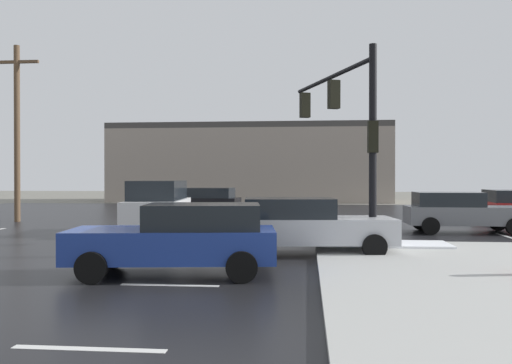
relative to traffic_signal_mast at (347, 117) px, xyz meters
name	(u,v)px	position (x,y,z in m)	size (l,w,h in m)	color
ground_plane	(236,234)	(-3.99, 3.28, -4.11)	(120.00, 120.00, 0.00)	slate
road_asphalt	(236,233)	(-3.99, 3.28, -4.10)	(44.00, 44.00, 0.02)	black
snow_strip_curbside	(382,244)	(1.01, -0.72, -3.94)	(4.00, 1.60, 0.06)	white
lane_markings	(264,237)	(-2.79, 1.90, -4.08)	(36.15, 36.15, 0.01)	silver
traffic_signal_mast	(347,117)	(0.00, 0.00, 0.00)	(2.38, 6.04, 5.85)	black
strip_building_background	(251,163)	(-6.36, 31.36, -0.67)	(24.53, 8.00, 6.87)	gray
sedan_silver	(307,225)	(-1.25, -2.09, -3.25)	(4.66, 2.37, 1.58)	#B7BABF
sedan_red	(504,206)	(7.96, 8.88, -3.25)	(2.21, 4.61, 1.58)	#B21919
sedan_blue	(181,238)	(-4.03, -5.62, -3.25)	(4.68, 2.45, 1.58)	navy
suv_white	(158,205)	(-7.08, 3.34, -3.02)	(2.51, 4.96, 2.03)	white
sedan_black	(201,201)	(-7.06, 11.89, -3.25)	(4.65, 2.32, 1.58)	black
sedan_grey	(461,211)	(4.73, 4.35, -3.25)	(4.54, 2.03, 1.58)	slate
utility_pole_far	(17,130)	(-15.30, 7.59, 0.40)	(2.20, 0.28, 8.59)	brown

